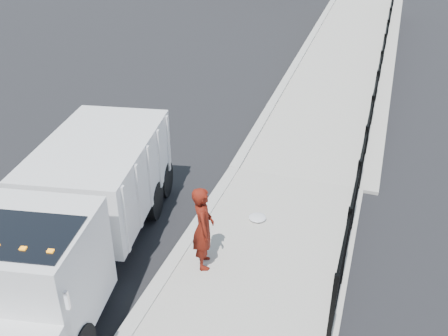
% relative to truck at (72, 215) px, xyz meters
% --- Properties ---
extents(ground, '(120.00, 120.00, 0.00)m').
position_rel_truck_xyz_m(ground, '(1.84, 1.23, -1.41)').
color(ground, black).
rests_on(ground, ground).
extents(sidewalk, '(3.55, 12.00, 0.12)m').
position_rel_truck_xyz_m(sidewalk, '(3.76, -0.77, -1.35)').
color(sidewalk, '#9E998E').
rests_on(sidewalk, ground).
extents(curb, '(0.30, 12.00, 0.16)m').
position_rel_truck_xyz_m(curb, '(1.84, -0.77, -1.33)').
color(curb, '#ADAAA3').
rests_on(curb, ground).
extents(ramp, '(3.95, 24.06, 3.19)m').
position_rel_truck_xyz_m(ramp, '(3.96, 17.23, -1.41)').
color(ramp, '#9E998E').
rests_on(ramp, ground).
extents(iron_fence, '(0.10, 28.00, 1.80)m').
position_rel_truck_xyz_m(iron_fence, '(5.39, 13.23, -0.51)').
color(iron_fence, black).
rests_on(iron_fence, ground).
extents(truck, '(3.61, 7.64, 2.51)m').
position_rel_truck_xyz_m(truck, '(0.00, 0.00, 0.00)').
color(truck, black).
rests_on(truck, ground).
extents(worker, '(0.69, 0.82, 1.91)m').
position_rel_truck_xyz_m(worker, '(2.51, 0.89, -0.34)').
color(worker, '#561209').
rests_on(worker, sidewalk).
extents(debris, '(0.44, 0.44, 0.11)m').
position_rel_truck_xyz_m(debris, '(3.17, 2.89, -1.24)').
color(debris, silver).
rests_on(debris, sidewalk).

